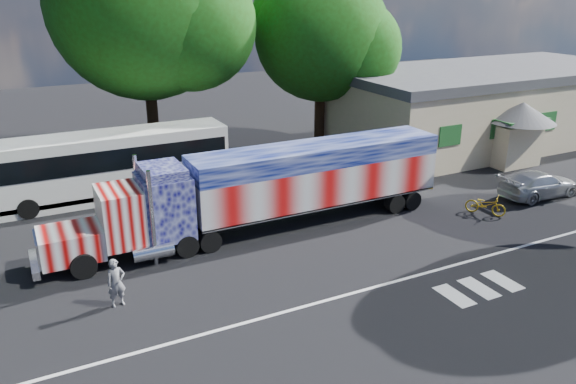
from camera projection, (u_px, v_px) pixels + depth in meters
name	position (u px, v px, depth m)	size (l,w,h in m)	color
ground	(321.00, 258.00, 23.12)	(100.00, 100.00, 0.00)	black
lane_markings	(412.00, 290.00, 20.68)	(30.00, 2.67, 0.01)	silver
semi_truck	(272.00, 186.00, 25.24)	(18.66, 2.95, 3.98)	black
coach_bus	(115.00, 164.00, 29.32)	(11.79, 2.74, 3.43)	white
hall_building	(489.00, 104.00, 39.73)	(22.40, 12.80, 5.20)	beige
parked_car	(539.00, 184.00, 29.62)	(1.90, 4.68, 1.36)	#B9BCBF
woman	(116.00, 283.00, 19.38)	(0.65, 0.42, 1.77)	slate
bicycle	(486.00, 205.00, 27.33)	(0.67, 1.92, 1.01)	gold
tree_n_mid	(147.00, 5.00, 32.86)	(11.75, 11.19, 15.13)	black
tree_ne_a	(323.00, 34.00, 36.79)	(9.28, 8.84, 12.00)	black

